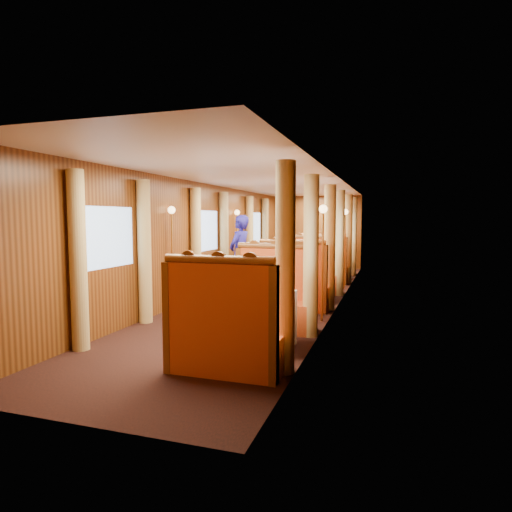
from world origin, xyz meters
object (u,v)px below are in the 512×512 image
at_px(banquette_near_aft, 273,302).
at_px(rose_vase_mid, 306,256).
at_px(table_mid, 304,282).
at_px(banquette_mid_fwd, 294,288).
at_px(table_near, 253,320).
at_px(banquette_far_aft, 333,260).
at_px(steward, 240,255).
at_px(passenger, 311,262).
at_px(banquette_near_fwd, 225,336).
at_px(teapot_back, 247,286).
at_px(tea_tray, 242,292).
at_px(table_far, 328,265).
at_px(banquette_far_fwd, 322,267).
at_px(rose_vase_far, 328,246).
at_px(teapot_left, 241,288).
at_px(fruit_plate, 270,293).
at_px(banquette_mid_aft, 313,274).
at_px(teapot_right, 247,289).

bearing_deg(banquette_near_aft, rose_vase_mid, 89.42).
xyz_separation_m(table_mid, banquette_mid_fwd, (0.00, -1.01, 0.05)).
distance_m(table_near, banquette_far_aft, 8.01).
distance_m(table_near, banquette_near_aft, 1.02).
bearing_deg(steward, banquette_near_aft, 40.89).
xyz_separation_m(rose_vase_mid, passenger, (-0.03, 0.75, -0.19)).
xyz_separation_m(banquette_near_fwd, steward, (-1.56, 4.84, 0.48)).
relative_size(banquette_near_fwd, banquette_far_aft, 1.00).
relative_size(banquette_mid_fwd, steward, 0.74).
xyz_separation_m(banquette_near_aft, teapot_back, (-0.11, -0.94, 0.39)).
xyz_separation_m(banquette_near_fwd, table_mid, (0.00, 4.51, -0.05)).
bearing_deg(tea_tray, banquette_far_aft, 89.14).
height_order(table_mid, steward, steward).
height_order(table_far, banquette_far_aft, banquette_far_aft).
height_order(banquette_far_fwd, passenger, banquette_far_fwd).
height_order(banquette_near_fwd, rose_vase_far, banquette_near_fwd).
relative_size(teapot_left, fruit_plate, 0.77).
bearing_deg(steward, banquette_mid_fwd, 61.22).
xyz_separation_m(banquette_near_fwd, fruit_plate, (0.27, 0.90, 0.35)).
height_order(banquette_far_fwd, steward, steward).
bearing_deg(rose_vase_far, table_far, 35.62).
bearing_deg(banquette_mid_aft, steward, -156.14).
xyz_separation_m(banquette_mid_aft, steward, (-1.56, -0.69, 0.48)).
height_order(banquette_mid_fwd, steward, steward).
distance_m(table_near, teapot_back, 0.46).
xyz_separation_m(banquette_mid_fwd, teapot_back, (-0.11, -2.41, 0.39)).
bearing_deg(teapot_left, banquette_far_aft, 102.77).
xyz_separation_m(teapot_left, teapot_right, (0.12, -0.10, 0.00)).
bearing_deg(teapot_back, fruit_plate, -16.05).
xyz_separation_m(teapot_back, fruit_plate, (0.38, -0.18, -0.04)).
bearing_deg(table_mid, banquette_mid_aft, 90.00).
bearing_deg(teapot_left, fruit_plate, 7.57).
xyz_separation_m(banquette_mid_fwd, banquette_mid_aft, (0.00, 2.03, 0.00)).
bearing_deg(teapot_right, banquette_mid_aft, 65.75).
distance_m(table_mid, fruit_plate, 3.64).
distance_m(banquette_near_fwd, tea_tray, 1.00).
bearing_deg(banquette_far_aft, tea_tray, -90.86).
xyz_separation_m(rose_vase_far, passenger, (0.01, -2.72, -0.19)).
bearing_deg(banquette_mid_fwd, tea_tray, -92.72).
relative_size(rose_vase_mid, steward, 0.20).
xyz_separation_m(banquette_near_aft, table_far, (0.00, 5.99, -0.05)).
relative_size(table_near, rose_vase_far, 2.92).
bearing_deg(table_mid, teapot_left, -92.33).
height_order(banquette_mid_aft, table_far, banquette_mid_aft).
distance_m(banquette_near_aft, banquette_far_aft, 7.00).
bearing_deg(banquette_far_aft, banquette_near_fwd, -90.00).
bearing_deg(rose_vase_mid, teapot_left, -92.72).
bearing_deg(teapot_left, table_mid, 101.47).
distance_m(banquette_mid_fwd, steward, 2.11).
bearing_deg(teapot_back, banquette_mid_fwd, 97.08).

